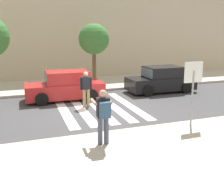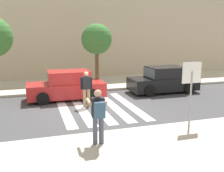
# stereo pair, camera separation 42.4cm
# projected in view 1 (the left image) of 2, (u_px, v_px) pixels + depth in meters

# --- Properties ---
(ground_plane) EXTENTS (120.00, 120.00, 0.00)m
(ground_plane) POSITION_uv_depth(u_px,v_px,m) (99.00, 109.00, 12.42)
(ground_plane) COLOR #424244
(sidewalk_near) EXTENTS (60.00, 6.00, 0.14)m
(sidewalk_near) POSITION_uv_depth(u_px,v_px,m) (167.00, 171.00, 6.68)
(sidewalk_near) COLOR beige
(sidewalk_near) RESTS_ON ground
(sidewalk_far) EXTENTS (60.00, 4.80, 0.14)m
(sidewalk_far) POSITION_uv_depth(u_px,v_px,m) (74.00, 84.00, 17.96)
(sidewalk_far) COLOR beige
(sidewalk_far) RESTS_ON ground
(building_facade_far) EXTENTS (56.00, 4.00, 7.24)m
(building_facade_far) POSITION_uv_depth(u_px,v_px,m) (62.00, 32.00, 21.33)
(building_facade_far) COLOR beige
(building_facade_far) RESTS_ON ground
(crosswalk_stripe_0) EXTENTS (0.44, 5.20, 0.01)m
(crosswalk_stripe_0) POSITION_uv_depth(u_px,v_px,m) (64.00, 111.00, 12.09)
(crosswalk_stripe_0) COLOR silver
(crosswalk_stripe_0) RESTS_ON ground
(crosswalk_stripe_1) EXTENTS (0.44, 5.20, 0.01)m
(crosswalk_stripe_1) POSITION_uv_depth(u_px,v_px,m) (81.00, 109.00, 12.35)
(crosswalk_stripe_1) COLOR silver
(crosswalk_stripe_1) RESTS_ON ground
(crosswalk_stripe_2) EXTENTS (0.44, 5.20, 0.01)m
(crosswalk_stripe_2) POSITION_uv_depth(u_px,v_px,m) (98.00, 108.00, 12.61)
(crosswalk_stripe_2) COLOR silver
(crosswalk_stripe_2) RESTS_ON ground
(crosswalk_stripe_3) EXTENTS (0.44, 5.20, 0.01)m
(crosswalk_stripe_3) POSITION_uv_depth(u_px,v_px,m) (113.00, 106.00, 12.87)
(crosswalk_stripe_3) COLOR silver
(crosswalk_stripe_3) RESTS_ON ground
(crosswalk_stripe_4) EXTENTS (0.44, 5.20, 0.01)m
(crosswalk_stripe_4) POSITION_uv_depth(u_px,v_px,m) (128.00, 105.00, 13.13)
(crosswalk_stripe_4) COLOR silver
(crosswalk_stripe_4) RESTS_ON ground
(stop_sign) EXTENTS (0.76, 0.08, 2.37)m
(stop_sign) POSITION_uv_depth(u_px,v_px,m) (193.00, 80.00, 9.52)
(stop_sign) COLOR gray
(stop_sign) RESTS_ON sidewalk_near
(photographer_with_backpack) EXTENTS (0.60, 0.86, 1.72)m
(photographer_with_backpack) POSITION_uv_depth(u_px,v_px,m) (103.00, 112.00, 7.91)
(photographer_with_backpack) COLOR #474C60
(photographer_with_backpack) RESTS_ON sidewalk_near
(pedestrian_crossing) EXTENTS (0.58, 0.27, 1.72)m
(pedestrian_crossing) POSITION_uv_depth(u_px,v_px,m) (86.00, 87.00, 12.56)
(pedestrian_crossing) COLOR tan
(pedestrian_crossing) RESTS_ON ground
(parked_car_red) EXTENTS (4.10, 1.92, 1.55)m
(parked_car_red) POSITION_uv_depth(u_px,v_px,m) (65.00, 86.00, 14.03)
(parked_car_red) COLOR red
(parked_car_red) RESTS_ON ground
(parked_car_black) EXTENTS (4.10, 1.92, 1.55)m
(parked_car_black) POSITION_uv_depth(u_px,v_px,m) (161.00, 80.00, 15.92)
(parked_car_black) COLOR black
(parked_car_black) RESTS_ON ground
(street_tree_center) EXTENTS (1.93, 1.93, 3.99)m
(street_tree_center) POSITION_uv_depth(u_px,v_px,m) (94.00, 40.00, 16.52)
(street_tree_center) COLOR brown
(street_tree_center) RESTS_ON sidewalk_far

